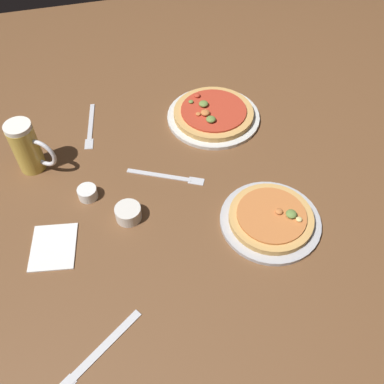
{
  "coord_description": "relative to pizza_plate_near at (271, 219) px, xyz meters",
  "views": [
    {
      "loc": [
        -0.19,
        -0.7,
        0.89
      ],
      "look_at": [
        0.0,
        0.0,
        0.02
      ],
      "focal_mm": 39.08,
      "sensor_mm": 36.0,
      "label": 1
    }
  ],
  "objects": [
    {
      "name": "pizza_plate_near",
      "position": [
        0.0,
        0.0,
        0.0
      ],
      "size": [
        0.26,
        0.26,
        0.05
      ],
      "color": "#B2B2B7",
      "rests_on": "ground_plane"
    },
    {
      "name": "ramekin_butter",
      "position": [
        -0.35,
        0.11,
        0.0
      ],
      "size": [
        0.07,
        0.07,
        0.04
      ],
      "primitive_type": "cylinder",
      "color": "silver",
      "rests_on": "ground_plane"
    },
    {
      "name": "fork_spare",
      "position": [
        -0.22,
        0.23,
        -0.01
      ],
      "size": [
        0.21,
        0.12,
        0.01
      ],
      "color": "silver",
      "rests_on": "ground_plane"
    },
    {
      "name": "pizza_plate_far",
      "position": [
        -0.02,
        0.44,
        0.0
      ],
      "size": [
        0.3,
        0.3,
        0.05
      ],
      "color": "silver",
      "rests_on": "ground_plane"
    },
    {
      "name": "knife_right",
      "position": [
        -0.48,
        -0.22,
        -0.01
      ],
      "size": [
        0.21,
        0.15,
        0.01
      ],
      "color": "silver",
      "rests_on": "ground_plane"
    },
    {
      "name": "beer_mug_dark",
      "position": [
        -0.59,
        0.37,
        0.06
      ],
      "size": [
        0.12,
        0.1,
        0.16
      ],
      "color": "gold",
      "rests_on": "ground_plane"
    },
    {
      "name": "ground_plane",
      "position": [
        -0.17,
        0.14,
        -0.03
      ],
      "size": [
        2.4,
        2.4,
        0.03
      ],
      "primitive_type": "cube",
      "color": "brown"
    },
    {
      "name": "ramekin_sauce",
      "position": [
        -0.45,
        0.21,
        0.0
      ],
      "size": [
        0.05,
        0.05,
        0.03
      ],
      "primitive_type": "cylinder",
      "color": "white",
      "rests_on": "ground_plane"
    },
    {
      "name": "napkin_folded",
      "position": [
        -0.55,
        0.07,
        -0.01
      ],
      "size": [
        0.13,
        0.15,
        0.01
      ],
      "primitive_type": "cube",
      "rotation": [
        0.0,
        0.0,
        -0.17
      ],
      "color": "white",
      "rests_on": "ground_plane"
    },
    {
      "name": "fork_left",
      "position": [
        -0.41,
        0.5,
        -0.01
      ],
      "size": [
        0.06,
        0.21,
        0.01
      ],
      "color": "silver",
      "rests_on": "ground_plane"
    }
  ]
}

